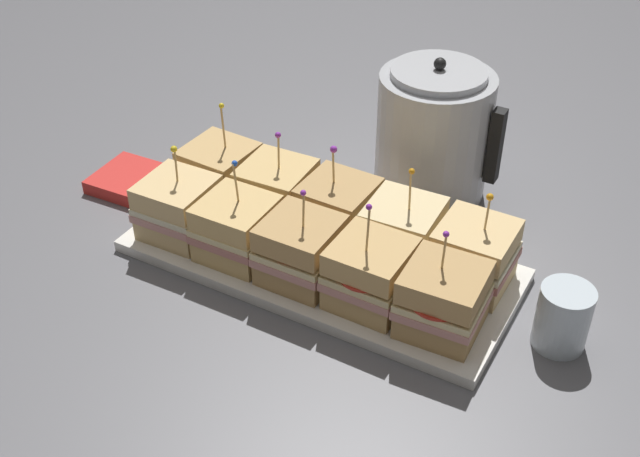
{
  "coord_description": "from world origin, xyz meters",
  "views": [
    {
      "loc": [
        0.47,
        -0.84,
        0.78
      ],
      "look_at": [
        0.0,
        0.0,
        0.07
      ],
      "focal_mm": 45.0,
      "sensor_mm": 36.0,
      "label": 1
    }
  ],
  "objects_px": {
    "sandwich_front_far_left": "(179,208)",
    "drinking_glass": "(563,317)",
    "serving_platter": "(320,260)",
    "sandwich_front_far_right": "(443,300)",
    "sandwich_front_left": "(237,229)",
    "sandwich_back_far_right": "(474,255)",
    "kettle_steel": "(434,133)",
    "sandwich_front_center": "(301,250)",
    "sandwich_back_left": "(277,192)",
    "napkin_stack": "(130,180)",
    "sandwich_back_center": "(338,211)",
    "sandwich_front_right": "(370,274)",
    "sandwich_back_right": "(402,233)",
    "sandwich_back_far_left": "(220,174)"
  },
  "relations": [
    {
      "from": "sandwich_front_left",
      "to": "sandwich_back_left",
      "type": "relative_size",
      "value": 1.03
    },
    {
      "from": "sandwich_back_far_right",
      "to": "drinking_glass",
      "type": "bearing_deg",
      "value": -16.65
    },
    {
      "from": "serving_platter",
      "to": "napkin_stack",
      "type": "xyz_separation_m",
      "value": [
        -0.4,
        0.03,
        0.0
      ]
    },
    {
      "from": "sandwich_front_far_right",
      "to": "sandwich_back_left",
      "type": "distance_m",
      "value": 0.35
    },
    {
      "from": "sandwich_front_far_left",
      "to": "sandwich_front_far_right",
      "type": "xyz_separation_m",
      "value": [
        0.44,
        -0.0,
        0.0
      ]
    },
    {
      "from": "sandwich_front_far_right",
      "to": "sandwich_back_center",
      "type": "height_order",
      "value": "sandwich_back_center"
    },
    {
      "from": "sandwich_front_far_right",
      "to": "sandwich_back_far_left",
      "type": "relative_size",
      "value": 0.88
    },
    {
      "from": "serving_platter",
      "to": "sandwich_front_left",
      "type": "xyz_separation_m",
      "value": [
        -0.11,
        -0.06,
        0.06
      ]
    },
    {
      "from": "sandwich_front_left",
      "to": "sandwich_back_far_right",
      "type": "relative_size",
      "value": 1.05
    },
    {
      "from": "sandwich_front_far_right",
      "to": "napkin_stack",
      "type": "relative_size",
      "value": 1.29
    },
    {
      "from": "sandwich_front_center",
      "to": "sandwich_front_far_right",
      "type": "relative_size",
      "value": 1.01
    },
    {
      "from": "serving_platter",
      "to": "sandwich_back_far_right",
      "type": "relative_size",
      "value": 3.83
    },
    {
      "from": "sandwich_back_far_right",
      "to": "drinking_glass",
      "type": "distance_m",
      "value": 0.15
    },
    {
      "from": "sandwich_back_center",
      "to": "drinking_glass",
      "type": "xyz_separation_m",
      "value": [
        0.37,
        -0.04,
        -0.02
      ]
    },
    {
      "from": "sandwich_front_far_left",
      "to": "kettle_steel",
      "type": "relative_size",
      "value": 0.62
    },
    {
      "from": "sandwich_front_far_left",
      "to": "drinking_glass",
      "type": "xyz_separation_m",
      "value": [
        0.59,
        0.07,
        -0.02
      ]
    },
    {
      "from": "sandwich_back_far_right",
      "to": "kettle_steel",
      "type": "relative_size",
      "value": 0.63
    },
    {
      "from": "serving_platter",
      "to": "kettle_steel",
      "type": "distance_m",
      "value": 0.3
    },
    {
      "from": "sandwich_front_right",
      "to": "sandwich_front_far_right",
      "type": "bearing_deg",
      "value": -0.53
    },
    {
      "from": "sandwich_back_center",
      "to": "kettle_steel",
      "type": "distance_m",
      "value": 0.23
    },
    {
      "from": "sandwich_front_far_left",
      "to": "sandwich_front_right",
      "type": "height_order",
      "value": "sandwich_front_right"
    },
    {
      "from": "sandwich_front_center",
      "to": "sandwich_front_right",
      "type": "xyz_separation_m",
      "value": [
        0.11,
        0.0,
        0.0
      ]
    },
    {
      "from": "sandwich_front_far_left",
      "to": "sandwich_back_far_right",
      "type": "distance_m",
      "value": 0.46
    },
    {
      "from": "sandwich_back_far_right",
      "to": "serving_platter",
      "type": "bearing_deg",
      "value": -166.1
    },
    {
      "from": "serving_platter",
      "to": "sandwich_front_far_right",
      "type": "xyz_separation_m",
      "value": [
        0.22,
        -0.06,
        0.06
      ]
    },
    {
      "from": "sandwich_front_far_right",
      "to": "sandwich_front_left",
      "type": "bearing_deg",
      "value": 179.97
    },
    {
      "from": "sandwich_front_center",
      "to": "sandwich_back_far_left",
      "type": "distance_m",
      "value": 0.25
    },
    {
      "from": "sandwich_front_far_left",
      "to": "sandwich_back_center",
      "type": "relative_size",
      "value": 0.96
    },
    {
      "from": "sandwich_front_far_right",
      "to": "napkin_stack",
      "type": "xyz_separation_m",
      "value": [
        -0.62,
        0.08,
        -0.05
      ]
    },
    {
      "from": "sandwich_front_center",
      "to": "napkin_stack",
      "type": "xyz_separation_m",
      "value": [
        -0.4,
        0.09,
        -0.05
      ]
    },
    {
      "from": "sandwich_back_left",
      "to": "napkin_stack",
      "type": "xyz_separation_m",
      "value": [
        -0.29,
        -0.02,
        -0.05
      ]
    },
    {
      "from": "sandwich_front_far_right",
      "to": "sandwich_back_center",
      "type": "xyz_separation_m",
      "value": [
        -0.22,
        0.11,
        0.0
      ]
    },
    {
      "from": "drinking_glass",
      "to": "napkin_stack",
      "type": "height_order",
      "value": "drinking_glass"
    },
    {
      "from": "serving_platter",
      "to": "sandwich_front_center",
      "type": "relative_size",
      "value": 3.79
    },
    {
      "from": "sandwich_front_far_left",
      "to": "sandwich_back_right",
      "type": "bearing_deg",
      "value": 18.07
    },
    {
      "from": "sandwich_front_far_left",
      "to": "sandwich_front_center",
      "type": "xyz_separation_m",
      "value": [
        0.22,
        -0.0,
        0.0
      ]
    },
    {
      "from": "sandwich_front_left",
      "to": "sandwich_back_left",
      "type": "bearing_deg",
      "value": 89.08
    },
    {
      "from": "sandwich_front_far_left",
      "to": "sandwich_front_left",
      "type": "height_order",
      "value": "sandwich_front_left"
    },
    {
      "from": "sandwich_back_right",
      "to": "drinking_glass",
      "type": "height_order",
      "value": "sandwich_back_right"
    },
    {
      "from": "sandwich_front_left",
      "to": "sandwich_back_right",
      "type": "bearing_deg",
      "value": 26.24
    },
    {
      "from": "sandwich_back_far_left",
      "to": "serving_platter",
      "type": "bearing_deg",
      "value": -14.07
    },
    {
      "from": "serving_platter",
      "to": "sandwich_front_far_right",
      "type": "relative_size",
      "value": 3.82
    },
    {
      "from": "serving_platter",
      "to": "sandwich_front_left",
      "type": "bearing_deg",
      "value": -153.37
    },
    {
      "from": "sandwich_front_center",
      "to": "sandwich_back_far_right",
      "type": "xyz_separation_m",
      "value": [
        0.22,
        0.11,
        0.0
      ]
    },
    {
      "from": "sandwich_front_right",
      "to": "kettle_steel",
      "type": "distance_m",
      "value": 0.34
    },
    {
      "from": "serving_platter",
      "to": "sandwich_back_far_right",
      "type": "height_order",
      "value": "sandwich_back_far_right"
    },
    {
      "from": "sandwich_back_left",
      "to": "sandwich_front_center",
      "type": "bearing_deg",
      "value": -45.21
    },
    {
      "from": "sandwich_back_left",
      "to": "sandwich_back_far_right",
      "type": "height_order",
      "value": "sandwich_back_left"
    },
    {
      "from": "sandwich_back_left",
      "to": "sandwich_back_right",
      "type": "bearing_deg",
      "value": 0.05
    },
    {
      "from": "drinking_glass",
      "to": "kettle_steel",
      "type": "bearing_deg",
      "value": 139.03
    }
  ]
}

